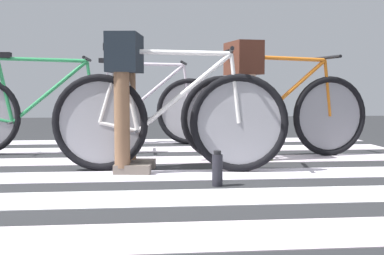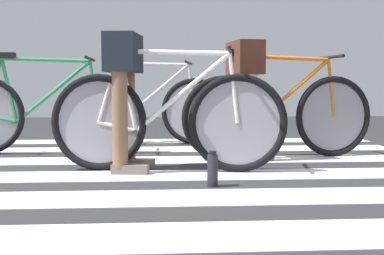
{
  "view_description": "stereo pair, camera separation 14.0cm",
  "coord_description": "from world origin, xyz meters",
  "px_view_note": "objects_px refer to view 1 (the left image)",
  "views": [
    {
      "loc": [
        -0.02,
        -3.79,
        0.64
      ],
      "look_at": [
        0.39,
        0.27,
        0.32
      ],
      "focal_mm": 48.26,
      "sensor_mm": 36.0,
      "label": 1
    },
    {
      "loc": [
        0.12,
        -3.79,
        0.64
      ],
      "look_at": [
        0.39,
        0.27,
        0.32
      ],
      "focal_mm": 48.26,
      "sensor_mm": 36.0,
      "label": 2
    }
  ],
  "objects_px": {
    "bicycle_3_of_4": "(38,113)",
    "water_bottle": "(217,169)",
    "bicycle_1_of_4": "(168,119)",
    "cyclist_2_of_4": "(244,84)",
    "bicycle_4_of_4": "(142,109)",
    "bicycle_2_of_4": "(277,114)",
    "cyclist_1_of_4": "(126,83)"
  },
  "relations": [
    {
      "from": "bicycle_1_of_4",
      "to": "cyclist_2_of_4",
      "type": "xyz_separation_m",
      "value": [
        0.68,
        0.59,
        0.26
      ]
    },
    {
      "from": "bicycle_1_of_4",
      "to": "bicycle_4_of_4",
      "type": "height_order",
      "value": "same"
    },
    {
      "from": "cyclist_2_of_4",
      "to": "bicycle_3_of_4",
      "type": "height_order",
      "value": "cyclist_2_of_4"
    },
    {
      "from": "bicycle_3_of_4",
      "to": "water_bottle",
      "type": "distance_m",
      "value": 2.21
    },
    {
      "from": "bicycle_4_of_4",
      "to": "water_bottle",
      "type": "bearing_deg",
      "value": -69.7
    },
    {
      "from": "bicycle_2_of_4",
      "to": "bicycle_4_of_4",
      "type": "relative_size",
      "value": 1.0
    },
    {
      "from": "cyclist_2_of_4",
      "to": "water_bottle",
      "type": "xyz_separation_m",
      "value": [
        -0.4,
        -1.18,
        -0.54
      ]
    },
    {
      "from": "cyclist_2_of_4",
      "to": "water_bottle",
      "type": "bearing_deg",
      "value": -117.77
    },
    {
      "from": "bicycle_2_of_4",
      "to": "bicycle_4_of_4",
      "type": "xyz_separation_m",
      "value": [
        -1.16,
        1.24,
        0.0
      ]
    },
    {
      "from": "bicycle_3_of_4",
      "to": "bicycle_4_of_4",
      "type": "xyz_separation_m",
      "value": [
        0.96,
        0.79,
        0.0
      ]
    },
    {
      "from": "cyclist_2_of_4",
      "to": "bicycle_4_of_4",
      "type": "bearing_deg",
      "value": 114.71
    },
    {
      "from": "bicycle_3_of_4",
      "to": "cyclist_1_of_4",
      "type": "bearing_deg",
      "value": -50.75
    },
    {
      "from": "bicycle_2_of_4",
      "to": "water_bottle",
      "type": "height_order",
      "value": "bicycle_2_of_4"
    },
    {
      "from": "bicycle_3_of_4",
      "to": "water_bottle",
      "type": "relative_size",
      "value": 7.8
    },
    {
      "from": "bicycle_4_of_4",
      "to": "water_bottle",
      "type": "relative_size",
      "value": 7.72
    },
    {
      "from": "bicycle_1_of_4",
      "to": "water_bottle",
      "type": "bearing_deg",
      "value": -56.75
    },
    {
      "from": "cyclist_1_of_4",
      "to": "bicycle_2_of_4",
      "type": "xyz_separation_m",
      "value": [
        1.29,
        0.6,
        -0.26
      ]
    },
    {
      "from": "bicycle_1_of_4",
      "to": "cyclist_2_of_4",
      "type": "distance_m",
      "value": 0.94
    },
    {
      "from": "bicycle_3_of_4",
      "to": "bicycle_4_of_4",
      "type": "distance_m",
      "value": 1.24
    },
    {
      "from": "bicycle_1_of_4",
      "to": "water_bottle",
      "type": "xyz_separation_m",
      "value": [
        0.27,
        -0.59,
        -0.28
      ]
    },
    {
      "from": "cyclist_1_of_4",
      "to": "water_bottle",
      "type": "xyz_separation_m",
      "value": [
        0.58,
        -0.64,
        -0.54
      ]
    },
    {
      "from": "cyclist_2_of_4",
      "to": "bicycle_4_of_4",
      "type": "distance_m",
      "value": 1.57
    },
    {
      "from": "bicycle_2_of_4",
      "to": "bicycle_3_of_4",
      "type": "relative_size",
      "value": 0.99
    },
    {
      "from": "bicycle_2_of_4",
      "to": "bicycle_4_of_4",
      "type": "height_order",
      "value": "same"
    },
    {
      "from": "bicycle_1_of_4",
      "to": "cyclist_1_of_4",
      "type": "distance_m",
      "value": 0.41
    },
    {
      "from": "cyclist_1_of_4",
      "to": "bicycle_2_of_4",
      "type": "relative_size",
      "value": 0.58
    },
    {
      "from": "cyclist_2_of_4",
      "to": "bicycle_2_of_4",
      "type": "bearing_deg",
      "value": 0.0
    },
    {
      "from": "cyclist_1_of_4",
      "to": "water_bottle",
      "type": "relative_size",
      "value": 4.5
    },
    {
      "from": "bicycle_2_of_4",
      "to": "bicycle_3_of_4",
      "type": "xyz_separation_m",
      "value": [
        -2.12,
        0.44,
        0.0
      ]
    },
    {
      "from": "cyclist_1_of_4",
      "to": "bicycle_3_of_4",
      "type": "distance_m",
      "value": 1.36
    },
    {
      "from": "cyclist_2_of_4",
      "to": "water_bottle",
      "type": "height_order",
      "value": "cyclist_2_of_4"
    },
    {
      "from": "water_bottle",
      "to": "cyclist_2_of_4",
      "type": "bearing_deg",
      "value": 71.2
    }
  ]
}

